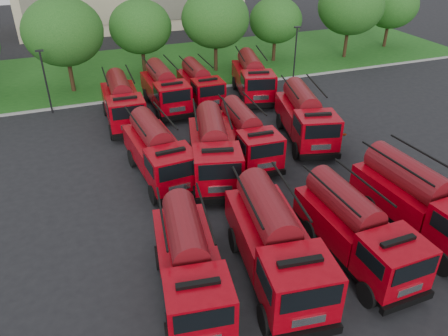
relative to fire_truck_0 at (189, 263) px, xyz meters
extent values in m
plane|color=black|center=(5.14, 5.28, -1.64)|extent=(140.00, 140.00, 0.00)
cube|color=#174A13|center=(5.14, 31.28, -1.58)|extent=(70.00, 16.00, 0.12)
cube|color=gray|center=(5.14, 23.18, -1.57)|extent=(70.00, 0.30, 0.14)
cylinder|color=#382314|center=(-2.86, 26.78, -0.24)|extent=(0.36, 0.36, 2.80)
ellipsoid|color=#144313|center=(-2.86, 26.78, 3.72)|extent=(6.72, 6.72, 5.71)
cylinder|color=#382314|center=(4.14, 29.28, -0.41)|extent=(0.36, 0.36, 2.45)
ellipsoid|color=#144313|center=(4.14, 29.28, 3.05)|extent=(5.88, 5.88, 5.00)
cylinder|color=#382314|center=(11.14, 27.78, -0.27)|extent=(0.36, 0.36, 2.73)
ellipsoid|color=#144313|center=(11.14, 27.78, 3.59)|extent=(6.55, 6.55, 5.57)
cylinder|color=#382314|center=(18.14, 28.78, -0.50)|extent=(0.36, 0.36, 2.27)
ellipsoid|color=#144313|center=(18.14, 28.78, 2.72)|extent=(5.46, 5.46, 4.64)
cylinder|color=#382314|center=(26.14, 27.28, -0.20)|extent=(0.36, 0.36, 2.87)
ellipsoid|color=#144313|center=(26.14, 27.28, 3.86)|extent=(6.89, 6.89, 5.85)
cylinder|color=#382314|center=(33.14, 29.28, -0.38)|extent=(0.36, 0.36, 2.52)
ellipsoid|color=#144313|center=(33.14, 29.28, 3.19)|extent=(6.05, 6.05, 5.14)
cylinder|color=black|center=(-4.86, 22.48, 0.86)|extent=(0.14, 0.14, 5.00)
cube|color=black|center=(-4.86, 22.48, 3.41)|extent=(0.60, 0.25, 0.12)
cylinder|color=black|center=(17.14, 22.48, 0.86)|extent=(0.14, 0.14, 5.00)
cube|color=black|center=(17.14, 22.48, 3.41)|extent=(0.60, 0.25, 0.12)
cube|color=black|center=(0.00, 0.01, -0.99)|extent=(3.27, 7.23, 0.30)
cube|color=#91030D|center=(-0.34, -2.36, 0.13)|extent=(2.73, 2.52, 1.94)
cube|color=black|center=(-0.50, -3.46, 0.58)|extent=(2.08, 0.35, 0.85)
cube|color=#91030D|center=(0.16, 1.10, -0.19)|extent=(3.08, 4.89, 1.30)
cylinder|color=#5F0D13|center=(0.16, 1.10, 0.87)|extent=(2.08, 4.36, 1.50)
cylinder|color=black|center=(0.76, -2.72, -1.09)|extent=(0.50, 1.14, 1.10)
cylinder|color=black|center=(-0.87, 1.95, -1.09)|extent=(0.50, 1.14, 1.10)
cylinder|color=black|center=(1.39, 1.62, -1.09)|extent=(0.50, 1.14, 1.10)
cube|color=black|center=(3.75, -0.29, -0.93)|extent=(3.51, 7.91, 0.33)
cube|color=black|center=(3.23, -4.13, -0.98)|extent=(2.74, 0.64, 0.38)
cube|color=#91030D|center=(3.40, -2.88, 0.30)|extent=(2.97, 2.74, 2.13)
cube|color=black|center=(3.24, -4.10, 0.79)|extent=(2.28, 0.36, 0.93)
cube|color=#91030D|center=(3.91, 0.90, -0.05)|extent=(3.32, 5.34, 1.42)
cylinder|color=#5F0D13|center=(3.91, 0.90, 1.11)|extent=(2.24, 4.77, 1.64)
cylinder|color=black|center=(2.13, -2.93, -1.04)|extent=(0.54, 1.24, 1.20)
cylinder|color=black|center=(4.62, -3.27, -1.04)|extent=(0.54, 1.24, 1.20)
cylinder|color=black|center=(2.77, 1.83, -1.04)|extent=(0.54, 1.24, 1.20)
cylinder|color=black|center=(5.26, 1.49, -1.04)|extent=(0.54, 1.24, 1.20)
cube|color=black|center=(7.70, -0.58, -0.98)|extent=(2.47, 7.11, 0.30)
cube|color=black|center=(7.78, -4.16, -1.03)|extent=(2.53, 0.31, 0.35)
cube|color=#91030D|center=(7.75, -3.00, 0.15)|extent=(2.52, 2.27, 1.97)
cube|color=black|center=(7.78, -4.13, 0.61)|extent=(2.12, 0.10, 0.86)
cube|color=#91030D|center=(7.68, 0.53, -0.17)|extent=(2.57, 4.69, 1.31)
cylinder|color=#5F0D13|center=(7.68, 0.53, 0.90)|extent=(1.61, 4.27, 1.51)
cylinder|color=black|center=(6.60, -3.23, -1.08)|extent=(0.38, 1.12, 1.11)
cylinder|color=black|center=(8.92, -3.18, -1.08)|extent=(0.38, 1.12, 1.11)
cylinder|color=black|center=(6.50, 1.21, -1.08)|extent=(0.38, 1.12, 1.11)
cylinder|color=black|center=(8.82, 1.26, -1.08)|extent=(0.38, 1.12, 1.11)
cube|color=black|center=(11.88, -0.01, -0.93)|extent=(2.99, 7.72, 0.32)
cube|color=#91030D|center=(11.80, 1.18, -0.07)|extent=(2.98, 5.14, 1.41)
cylinder|color=#5F0D13|center=(11.80, 1.18, 1.08)|extent=(1.93, 4.64, 1.62)
cylinder|color=black|center=(10.83, -2.90, -1.04)|extent=(0.46, 1.21, 1.19)
cylinder|color=black|center=(10.51, 1.85, -1.04)|extent=(0.46, 1.21, 1.19)
cylinder|color=black|center=(12.99, 2.02, -1.04)|extent=(0.46, 1.21, 1.19)
cube|color=black|center=(1.01, 9.80, -0.97)|extent=(2.94, 7.39, 0.31)
cube|color=black|center=(1.30, 6.15, -1.02)|extent=(2.59, 0.46, 0.36)
cube|color=#91030D|center=(1.21, 7.34, 0.19)|extent=(2.70, 2.46, 2.01)
cube|color=black|center=(1.30, 6.19, 0.66)|extent=(2.16, 0.22, 0.88)
cube|color=#91030D|center=(0.92, 10.94, -0.14)|extent=(2.90, 4.93, 1.34)
cylinder|color=#5F0D13|center=(0.92, 10.94, 0.96)|extent=(1.89, 4.44, 1.55)
cylinder|color=black|center=(0.04, 7.04, -1.07)|extent=(0.45, 1.16, 1.13)
cylinder|color=black|center=(2.41, 7.23, -1.07)|extent=(0.45, 1.16, 1.13)
cylinder|color=black|center=(-0.32, 11.56, -1.07)|extent=(0.45, 1.16, 1.13)
cylinder|color=black|center=(2.04, 11.75, -1.07)|extent=(0.45, 1.16, 1.13)
cube|color=black|center=(4.18, 8.84, -0.94)|extent=(4.24, 7.90, 0.32)
cube|color=black|center=(3.25, 5.15, -0.99)|extent=(2.67, 0.92, 0.38)
cube|color=#91030D|center=(3.55, 6.34, 0.27)|extent=(3.13, 2.94, 2.10)
cube|color=black|center=(3.26, 5.18, 0.75)|extent=(2.20, 0.61, 0.91)
cube|color=#91030D|center=(4.47, 9.99, -0.08)|extent=(3.77, 5.44, 1.40)
cylinder|color=#5F0D13|center=(4.47, 9.99, 1.06)|extent=(2.67, 4.77, 1.61)
cylinder|color=black|center=(2.30, 6.44, -1.05)|extent=(0.65, 1.24, 1.18)
cylinder|color=black|center=(4.70, 5.83, -1.05)|extent=(0.65, 1.24, 1.18)
cylinder|color=black|center=(3.46, 11.02, -1.05)|extent=(0.65, 1.24, 1.18)
cylinder|color=black|center=(5.86, 10.42, -1.05)|extent=(0.65, 1.24, 1.18)
cube|color=black|center=(6.94, 10.21, -1.00)|extent=(2.59, 6.96, 0.29)
cube|color=black|center=(6.76, 6.74, -1.05)|extent=(2.46, 0.37, 0.34)
cube|color=#91030D|center=(6.82, 7.87, 0.10)|extent=(2.50, 2.27, 1.91)
cube|color=black|center=(6.76, 6.77, 0.54)|extent=(2.06, 0.15, 0.83)
cube|color=#91030D|center=(6.99, 11.29, -0.22)|extent=(2.62, 4.62, 1.27)
cylinder|color=#5F0D13|center=(6.99, 11.29, 0.82)|extent=(1.67, 4.18, 1.47)
cylinder|color=black|center=(5.68, 7.73, -1.10)|extent=(0.40, 1.09, 1.08)
cylinder|color=black|center=(7.93, 7.61, -1.10)|extent=(0.40, 1.09, 1.08)
cylinder|color=black|center=(5.90, 12.03, -1.10)|extent=(0.40, 1.09, 1.08)
cylinder|color=black|center=(8.15, 11.92, -1.10)|extent=(0.40, 1.09, 1.08)
cube|color=black|center=(11.78, 11.12, -0.94)|extent=(4.19, 7.86, 0.32)
cube|color=black|center=(10.87, 7.44, -0.99)|extent=(2.66, 0.90, 0.37)
cube|color=#91030D|center=(11.16, 8.63, 0.26)|extent=(3.11, 2.91, 2.09)
cube|color=black|center=(10.87, 7.47, 0.74)|extent=(2.19, 0.59, 0.91)
cube|color=#91030D|center=(12.06, 12.26, -0.09)|extent=(3.72, 5.40, 1.39)
cylinder|color=#5F0D13|center=(12.06, 12.26, 1.05)|extent=(2.64, 4.75, 1.60)
cylinder|color=black|center=(9.92, 8.72, -1.05)|extent=(0.65, 1.23, 1.18)
cylinder|color=black|center=(12.30, 8.13, -1.05)|extent=(0.65, 1.23, 1.18)
cylinder|color=black|center=(11.05, 13.28, -1.05)|extent=(0.65, 1.23, 1.18)
cylinder|color=black|center=(13.43, 12.69, -1.05)|extent=(0.65, 1.23, 1.18)
cube|color=black|center=(0.31, 18.51, -0.97)|extent=(2.60, 7.29, 0.31)
cube|color=black|center=(0.19, 14.85, -1.02)|extent=(2.58, 0.34, 0.36)
cube|color=#91030D|center=(0.23, 16.03, 0.19)|extent=(2.60, 2.35, 2.01)
cube|color=black|center=(0.20, 14.88, 0.66)|extent=(2.17, 0.12, 0.88)
cube|color=#91030D|center=(0.35, 19.64, -0.14)|extent=(2.68, 4.82, 1.34)
cylinder|color=#5F0D13|center=(0.35, 19.64, 0.95)|extent=(1.69, 4.38, 1.55)
cylinder|color=black|center=(-0.96, 15.86, -1.07)|extent=(0.40, 1.15, 1.13)
cylinder|color=black|center=(1.41, 15.79, -1.07)|extent=(0.40, 1.15, 1.13)
cylinder|color=black|center=(-0.81, 20.40, -1.07)|extent=(0.40, 1.15, 1.13)
cylinder|color=black|center=(1.56, 20.32, -1.07)|extent=(0.40, 1.15, 1.13)
cube|color=black|center=(4.03, 20.27, -0.97)|extent=(2.44, 7.20, 0.31)
cube|color=black|center=(4.08, 16.64, -1.02)|extent=(2.56, 0.29, 0.36)
cube|color=#91030D|center=(4.06, 17.81, 0.18)|extent=(2.54, 2.28, 2.00)
cube|color=black|center=(4.07, 16.67, 0.64)|extent=(2.15, 0.08, 0.87)
cube|color=#91030D|center=(4.02, 21.40, -0.15)|extent=(2.57, 4.74, 1.33)
cylinder|color=#5F0D13|center=(4.02, 21.40, 0.94)|extent=(1.59, 4.32, 1.54)
cylinder|color=black|center=(2.89, 17.59, -1.07)|extent=(0.37, 1.13, 1.13)
cylinder|color=black|center=(5.24, 17.62, -1.07)|extent=(0.37, 1.13, 1.13)
cylinder|color=black|center=(2.83, 22.10, -1.07)|extent=(0.37, 1.13, 1.13)
cylinder|color=black|center=(5.18, 22.13, -1.07)|extent=(0.37, 1.13, 1.13)
cube|color=black|center=(7.11, 20.56, -1.02)|extent=(2.27, 6.67, 0.28)
cube|color=black|center=(7.07, 17.19, -1.07)|extent=(2.38, 0.27, 0.33)
cube|color=#91030D|center=(7.09, 18.28, 0.05)|extent=(2.35, 2.12, 1.85)
cube|color=black|center=(7.07, 17.22, 0.48)|extent=(1.99, 0.07, 0.81)
cube|color=#91030D|center=(7.13, 21.60, -0.26)|extent=(2.38, 4.40, 1.23)
cylinder|color=#5F0D13|center=(7.13, 21.60, 0.75)|extent=(1.47, 4.01, 1.42)
cylinder|color=black|center=(5.99, 18.10, -1.11)|extent=(0.35, 1.05, 1.04)
cylinder|color=black|center=(8.18, 18.08, -1.11)|extent=(0.35, 1.05, 1.04)
cylinder|color=black|center=(6.04, 22.28, -1.11)|extent=(0.35, 1.05, 1.04)
cylinder|color=black|center=(8.23, 22.25, -1.11)|extent=(0.35, 1.05, 1.04)
cube|color=black|center=(11.77, 20.15, -0.95)|extent=(4.05, 7.72, 0.32)
cube|color=black|center=(10.91, 16.52, -1.01)|extent=(2.62, 0.86, 0.37)
cube|color=#91030D|center=(11.19, 17.69, 0.23)|extent=(3.04, 2.84, 2.05)
cube|color=black|center=(10.92, 16.55, 0.70)|extent=(2.16, 0.56, 0.89)
cube|color=#91030D|center=(12.04, 21.28, -0.11)|extent=(3.62, 5.30, 1.37)
cylinder|color=#5F0D13|center=(12.04, 21.28, 1.01)|extent=(2.55, 4.66, 1.58)
cylinder|color=black|center=(9.97, 17.77, -1.06)|extent=(0.62, 1.21, 1.16)
cylinder|color=black|center=(12.32, 17.21, -1.06)|extent=(0.62, 1.21, 1.16)
cylinder|color=black|center=(11.03, 22.27, -1.06)|extent=(0.62, 1.21, 1.16)
cylinder|color=black|center=(13.38, 21.72, -1.06)|extent=(0.62, 1.21, 1.16)
imported|color=#94260B|center=(7.77, -3.30, -1.64)|extent=(0.88, 0.88, 1.97)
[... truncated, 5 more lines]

